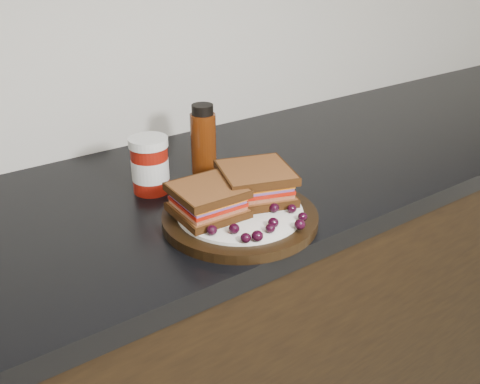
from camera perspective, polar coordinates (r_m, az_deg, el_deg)
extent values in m
cube|color=black|center=(1.35, -5.35, -18.18)|extent=(3.96, 0.58, 0.86)
cube|color=black|center=(1.09, -6.33, -0.97)|extent=(3.98, 0.60, 0.04)
cylinder|color=black|center=(0.96, 0.00, -2.73)|extent=(0.28, 0.28, 0.02)
ellipsoid|color=black|center=(0.88, -3.02, -4.07)|extent=(0.02, 0.02, 0.02)
ellipsoid|color=black|center=(0.88, -0.63, -3.93)|extent=(0.02, 0.02, 0.02)
ellipsoid|color=black|center=(0.85, 0.61, -4.92)|extent=(0.02, 0.02, 0.02)
ellipsoid|color=black|center=(0.86, 1.86, -4.71)|extent=(0.02, 0.02, 0.02)
ellipsoid|color=black|center=(0.88, 3.26, -3.88)|extent=(0.02, 0.02, 0.02)
ellipsoid|color=black|center=(0.90, 3.57, -3.28)|extent=(0.02, 0.02, 0.02)
ellipsoid|color=black|center=(0.90, 6.41, -3.46)|extent=(0.02, 0.02, 0.02)
ellipsoid|color=black|center=(0.92, 6.69, -2.65)|extent=(0.02, 0.02, 0.02)
ellipsoid|color=black|center=(0.95, 5.55, -1.77)|extent=(0.02, 0.02, 0.02)
ellipsoid|color=black|center=(0.95, 3.67, -1.68)|extent=(0.02, 0.02, 0.02)
ellipsoid|color=black|center=(1.00, 4.42, -0.18)|extent=(0.02, 0.02, 0.02)
ellipsoid|color=black|center=(1.00, 3.09, -0.08)|extent=(0.02, 0.02, 0.02)
ellipsoid|color=black|center=(1.00, 3.14, 0.00)|extent=(0.02, 0.02, 0.02)
ellipsoid|color=black|center=(1.03, 0.85, 0.84)|extent=(0.02, 0.02, 0.01)
ellipsoid|color=black|center=(0.96, -4.02, -1.34)|extent=(0.02, 0.02, 0.02)
ellipsoid|color=black|center=(0.93, -3.18, -2.15)|extent=(0.02, 0.02, 0.02)
ellipsoid|color=black|center=(0.92, -4.70, -2.67)|extent=(0.02, 0.02, 0.01)
ellipsoid|color=black|center=(0.91, -4.44, -3.05)|extent=(0.02, 0.02, 0.02)
ellipsoid|color=black|center=(0.96, -4.90, -1.27)|extent=(0.02, 0.02, 0.02)
ellipsoid|color=black|center=(0.95, -4.93, -1.72)|extent=(0.02, 0.02, 0.02)
ellipsoid|color=black|center=(0.92, -2.80, -2.72)|extent=(0.02, 0.02, 0.01)
cylinder|color=maroon|center=(1.07, -9.58, 2.86)|extent=(0.10, 0.10, 0.11)
cylinder|color=#4C1D07|center=(1.14, -3.93, 5.65)|extent=(0.06, 0.06, 0.15)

